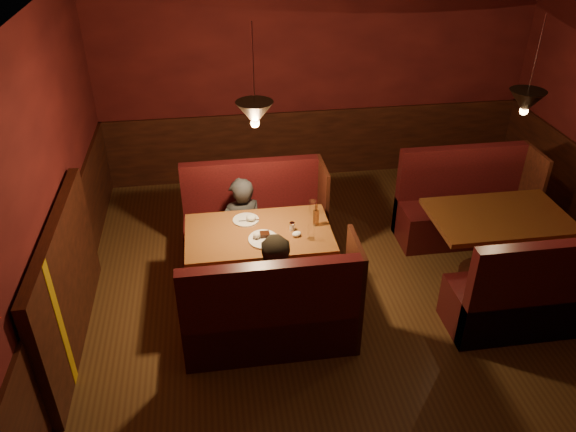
{
  "coord_description": "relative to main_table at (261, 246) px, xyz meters",
  "views": [
    {
      "loc": [
        -1.5,
        -3.9,
        3.9
      ],
      "look_at": [
        -0.8,
        0.82,
        0.95
      ],
      "focal_mm": 35.0,
      "sensor_mm": 36.0,
      "label": 1
    }
  ],
  "objects": [
    {
      "name": "room",
      "position": [
        0.81,
        -0.76,
        0.44
      ],
      "size": [
        6.02,
        7.02,
        2.92
      ],
      "color": "#52341C",
      "rests_on": "ground"
    },
    {
      "name": "main_table",
      "position": [
        0.0,
        0.0,
        0.0
      ],
      "size": [
        1.47,
        0.89,
        1.03
      ],
      "color": "#5E2E1A",
      "rests_on": "ground"
    },
    {
      "name": "main_bench_far",
      "position": [
        0.02,
        0.84,
        -0.26
      ],
      "size": [
        1.62,
        0.58,
        1.11
      ],
      "color": "black",
      "rests_on": "ground"
    },
    {
      "name": "main_bench_near",
      "position": [
        0.02,
        -0.84,
        -0.26
      ],
      "size": [
        1.62,
        0.58,
        1.11
      ],
      "color": "black",
      "rests_on": "ground"
    },
    {
      "name": "second_table",
      "position": [
        2.53,
        -0.07,
        -0.01
      ],
      "size": [
        1.43,
        0.92,
        0.81
      ],
      "color": "#5E2E1A",
      "rests_on": "ground"
    },
    {
      "name": "second_bench_far",
      "position": [
        2.56,
        0.78,
        -0.25
      ],
      "size": [
        1.58,
        0.59,
        1.13
      ],
      "color": "black",
      "rests_on": "ground"
    },
    {
      "name": "second_bench_near",
      "position": [
        2.56,
        -0.93,
        -0.25
      ],
      "size": [
        1.58,
        0.59,
        1.13
      ],
      "color": "black",
      "rests_on": "ground"
    },
    {
      "name": "diner_a",
      "position": [
        -0.15,
        0.61,
        0.11
      ],
      "size": [
        0.59,
        0.47,
        1.44
      ],
      "primitive_type": "imported",
      "rotation": [
        0.0,
        0.0,
        3.4
      ],
      "color": "#262629",
      "rests_on": "ground"
    },
    {
      "name": "diner_b",
      "position": [
        0.12,
        -0.61,
        0.11
      ],
      "size": [
        0.84,
        0.74,
        1.45
      ],
      "primitive_type": "imported",
      "rotation": [
        0.0,
        0.0,
        0.32
      ],
      "color": "black",
      "rests_on": "ground"
    }
  ]
}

